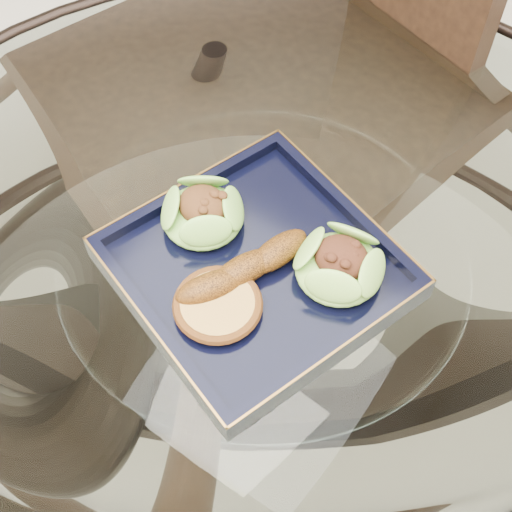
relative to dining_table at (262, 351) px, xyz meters
The scene contains 8 objects.
ground 0.60m from the dining_table, 26.57° to the left, with size 4.00×4.00×0.00m, color beige.
dining_table is the anchor object (origin of this frame).
dining_chair 0.45m from the dining_table, 118.09° to the left, with size 0.58×0.58×1.08m.
navy_plate 0.17m from the dining_table, 157.45° to the left, with size 0.27×0.27×0.02m, color black.
lettuce_wrap_left 0.22m from the dining_table, 168.92° to the left, with size 0.09×0.09×0.03m, color #57A42F.
lettuce_wrap_right 0.22m from the dining_table, 36.32° to the left, with size 0.09×0.09×0.03m, color #5B8D29.
roasted_plantain 0.20m from the dining_table, 142.37° to the right, with size 0.15×0.03×0.03m, color #6A370B.
crumb_patty 0.20m from the dining_table, 103.23° to the right, with size 0.08×0.08×0.02m, color gold.
Camera 1 is at (0.23, -0.34, 1.43)m, focal length 50.00 mm.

